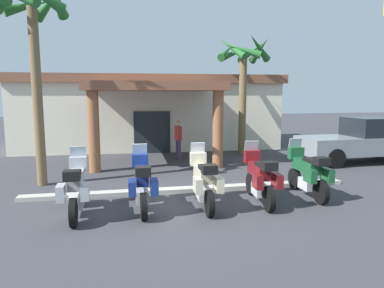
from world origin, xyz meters
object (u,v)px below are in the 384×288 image
Objects in this scene: motorcycle_silver at (76,188)px; motorcycle_maroon at (260,178)px; motorcycle_green at (308,173)px; motel_building at (149,110)px; motorcycle_blue at (142,183)px; motorcycle_cream at (204,181)px; pickup_truck_gray at (361,141)px; palm_tree_roadside at (31,28)px; palm_tree_near_portico at (243,66)px; pedestrian at (178,137)px.

motorcycle_silver is 1.00× the size of motorcycle_maroon.
motorcycle_silver is 6.40m from motorcycle_green.
motorcycle_green is at bearing -69.87° from motel_building.
motorcycle_silver is at bearing 94.84° from motorcycle_blue.
motorcycle_cream is at bearing 96.34° from motorcycle_maroon.
motorcycle_maroon is at bearing -146.39° from pickup_truck_gray.
palm_tree_roadside reaches higher than motorcycle_green.
palm_tree_near_portico is at bearing -11.75° from motorcycle_maroon.
motorcycle_silver is 4.79m from motorcycle_maroon.
motorcycle_silver is at bearing 94.69° from motorcycle_green.
motorcycle_maroon is at bearing -77.88° from motel_building.
palm_tree_near_portico reaches higher than motel_building.
pedestrian is (-2.76, 6.50, 0.34)m from motorcycle_green.
motorcycle_maroon is 8.76m from palm_tree_near_portico.
motorcycle_silver is 1.00× the size of motorcycle_green.
palm_tree_near_portico reaches higher than pickup_truck_gray.
motorcycle_blue is 0.42× the size of pickup_truck_gray.
motorcycle_blue is 1.00× the size of motorcycle_maroon.
motel_building is at bearing 19.47° from motorcycle_green.
motorcycle_cream is 3.22m from motorcycle_green.
palm_tree_roadside reaches higher than pedestrian.
palm_tree_near_portico is (2.18, 7.69, 3.59)m from motorcycle_maroon.
motorcycle_silver is 12.23m from pickup_truck_gray.
pickup_truck_gray is (11.29, 4.68, 0.24)m from motorcycle_silver.
pickup_truck_gray is (8.10, 4.64, 0.24)m from motorcycle_cream.
pedestrian is at bearing 24.00° from motorcycle_green.
palm_tree_near_portico is (3.77, 7.76, 3.59)m from motorcycle_cream.
motorcycle_maroon is 8.25m from palm_tree_roadside.
motel_building is 6.48× the size of motorcycle_cream.
motorcycle_blue is at bearing 47.92° from pedestrian.
palm_tree_near_portico is (5.37, 7.67, 3.59)m from motorcycle_blue.
pedestrian is at bearing -16.29° from motorcycle_blue.
motorcycle_cream is at bearing -92.70° from motorcycle_blue.
motorcycle_silver is (-2.69, -11.49, -1.33)m from motel_building.
palm_tree_roadside reaches higher than pickup_truck_gray.
pickup_truck_gray is at bearing -68.62° from motorcycle_silver.
pickup_truck_gray is (4.91, 4.26, 0.24)m from motorcycle_green.
motorcycle_blue is 3.19m from motorcycle_maroon.
motorcycle_silver and motorcycle_green have the same top height.
pickup_truck_gray is 0.81× the size of palm_tree_roadside.
motel_building is 6.48× the size of motorcycle_green.
motorcycle_silver is 0.34× the size of palm_tree_roadside.
motorcycle_maroon is at bearing -89.87° from motorcycle_silver.
pedestrian is at bearing 35.27° from palm_tree_roadside.
motorcycle_cream and motorcycle_green have the same top height.
motorcycle_green is at bearing -94.47° from palm_tree_near_portico.
motel_building is 6.48× the size of motorcycle_maroon.
motel_building is at bearing -103.83° from pedestrian.
motorcycle_maroon is (4.79, 0.10, 0.00)m from motorcycle_silver.
pickup_truck_gray is (8.61, -6.81, -1.09)m from motel_building.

